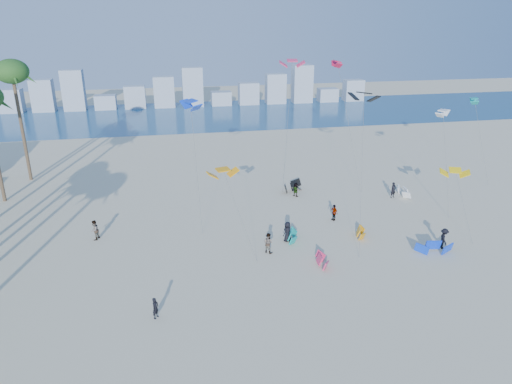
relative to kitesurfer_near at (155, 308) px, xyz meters
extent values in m
plane|color=beige|center=(6.18, -4.86, -0.79)|extent=(220.00, 220.00, 0.00)
plane|color=navy|center=(6.18, 67.14, -0.78)|extent=(220.00, 220.00, 0.00)
imported|color=black|center=(0.00, 0.00, 0.00)|extent=(0.64, 0.69, 1.58)
imported|color=gray|center=(9.64, 7.87, 0.14)|extent=(1.14, 1.13, 1.86)
imported|color=black|center=(11.85, 9.66, 0.17)|extent=(1.12, 1.05, 1.92)
imported|color=gray|center=(17.64, 13.35, 0.05)|extent=(0.75, 1.06, 1.68)
imported|color=black|center=(25.22, 5.69, 0.17)|extent=(1.01, 1.38, 1.91)
imported|color=gray|center=(15.57, 20.45, 0.01)|extent=(1.30, 1.45, 1.60)
imported|color=black|center=(26.34, 17.99, 0.12)|extent=(0.74, 0.58, 1.81)
imported|color=gray|center=(-5.63, 13.30, 0.17)|extent=(1.07, 1.16, 1.91)
cylinder|color=#595959|center=(7.34, 9.18, 2.50)|extent=(2.12, 5.59, 6.59)
cylinder|color=#595959|center=(18.13, 8.50, 5.77)|extent=(1.86, 5.99, 13.12)
cylinder|color=#595959|center=(29.48, 13.48, 4.41)|extent=(0.09, 3.75, 10.41)
cylinder|color=#595959|center=(4.12, 15.12, 5.13)|extent=(0.33, 4.85, 11.84)
cylinder|color=#595959|center=(22.25, 22.27, 6.48)|extent=(2.35, 4.29, 14.54)
cylinder|color=#595959|center=(28.62, 8.42, 1.95)|extent=(0.43, 4.88, 5.49)
cylinder|color=#595959|center=(15.35, 24.09, 6.47)|extent=(2.00, 4.57, 14.53)
cylinder|color=#595959|center=(38.52, 20.70, 4.33)|extent=(2.22, 2.37, 10.25)
cylinder|color=brown|center=(-15.69, 32.14, 5.88)|extent=(0.40, 0.40, 13.33)
ellipsoid|color=#244E1B|center=(-15.69, 32.14, 12.54)|extent=(3.80, 3.80, 2.85)
cube|color=#9EADBF|center=(-29.62, 77.14, 1.61)|extent=(4.40, 3.00, 4.80)
cube|color=#9EADBF|center=(-23.42, 77.14, 2.51)|extent=(4.40, 3.00, 6.60)
cube|color=#9EADBF|center=(-17.22, 77.14, 3.41)|extent=(4.40, 3.00, 8.40)
cube|color=#9EADBF|center=(-11.02, 77.14, 0.71)|extent=(4.40, 3.00, 3.00)
cube|color=#9EADBF|center=(-4.82, 77.14, 1.61)|extent=(4.40, 3.00, 4.80)
cube|color=#9EADBF|center=(1.38, 77.14, 2.51)|extent=(4.40, 3.00, 6.60)
cube|color=#9EADBF|center=(7.58, 77.14, 3.41)|extent=(4.40, 3.00, 8.40)
cube|color=#9EADBF|center=(13.78, 77.14, 0.71)|extent=(4.40, 3.00, 3.00)
cube|color=#9EADBF|center=(19.98, 77.14, 1.61)|extent=(4.40, 3.00, 4.80)
cube|color=#9EADBF|center=(26.18, 77.14, 2.51)|extent=(4.40, 3.00, 6.60)
cube|color=#9EADBF|center=(32.38, 77.14, 3.41)|extent=(4.40, 3.00, 8.40)
cube|color=#9EADBF|center=(38.58, 77.14, 0.71)|extent=(4.40, 3.00, 3.00)
cube|color=#9EADBF|center=(44.78, 77.14, 1.61)|extent=(4.40, 3.00, 4.80)
camera|label=1|loc=(1.68, -28.49, 19.28)|focal=33.32mm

